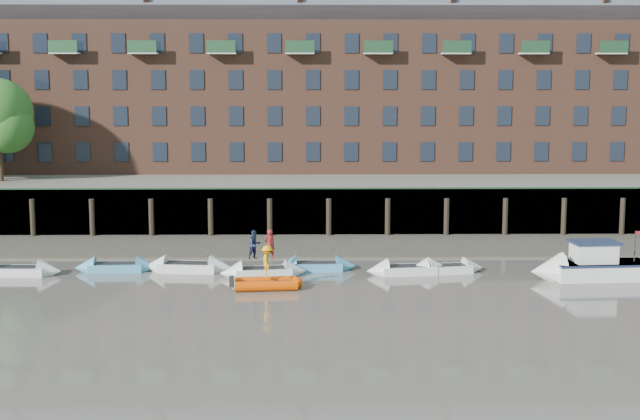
{
  "coord_description": "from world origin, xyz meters",
  "views": [
    {
      "loc": [
        0.58,
        -37.85,
        10.26
      ],
      "look_at": [
        1.27,
        12.0,
        3.2
      ],
      "focal_mm": 50.0,
      "sensor_mm": 36.0,
      "label": 1
    }
  ],
  "objects_px": {
    "motor_launch": "(581,267)",
    "person_rib_crew": "(267,262)",
    "rowboat_0": "(18,271)",
    "rowboat_1": "(116,267)",
    "rib_tender": "(269,284)",
    "person_rower_b": "(255,245)",
    "rowboat_3": "(263,272)",
    "rowboat_4": "(316,266)",
    "rowboat_2": "(188,267)",
    "person_rower_a": "(270,244)",
    "rowboat_6": "(446,269)",
    "rowboat_5": "(408,270)"
  },
  "relations": [
    {
      "from": "rowboat_6",
      "to": "rowboat_5",
      "type": "bearing_deg",
      "value": 178.48
    },
    {
      "from": "rowboat_4",
      "to": "person_rower_a",
      "type": "relative_size",
      "value": 2.75
    },
    {
      "from": "person_rower_b",
      "to": "rowboat_4",
      "type": "bearing_deg",
      "value": -15.25
    },
    {
      "from": "rowboat_6",
      "to": "person_rower_b",
      "type": "height_order",
      "value": "person_rower_b"
    },
    {
      "from": "rowboat_5",
      "to": "person_rower_b",
      "type": "height_order",
      "value": "person_rower_b"
    },
    {
      "from": "rowboat_0",
      "to": "motor_launch",
      "type": "relative_size",
      "value": 0.73
    },
    {
      "from": "rowboat_3",
      "to": "motor_launch",
      "type": "xyz_separation_m",
      "value": [
        16.9,
        -0.95,
        0.42
      ]
    },
    {
      "from": "rowboat_4",
      "to": "rowboat_0",
      "type": "bearing_deg",
      "value": -178.7
    },
    {
      "from": "rowboat_0",
      "to": "motor_launch",
      "type": "bearing_deg",
      "value": -1.25
    },
    {
      "from": "rib_tender",
      "to": "rowboat_2",
      "type": "bearing_deg",
      "value": 132.53
    },
    {
      "from": "rowboat_1",
      "to": "person_rower_a",
      "type": "distance_m",
      "value": 8.79
    },
    {
      "from": "rib_tender",
      "to": "person_rower_a",
      "type": "height_order",
      "value": "person_rower_a"
    },
    {
      "from": "motor_launch",
      "to": "person_rib_crew",
      "type": "bearing_deg",
      "value": 2.39
    },
    {
      "from": "rib_tender",
      "to": "person_rower_b",
      "type": "bearing_deg",
      "value": 100.65
    },
    {
      "from": "rowboat_2",
      "to": "person_rower_b",
      "type": "bearing_deg",
      "value": -10.39
    },
    {
      "from": "person_rib_crew",
      "to": "person_rower_b",
      "type": "bearing_deg",
      "value": 11.48
    },
    {
      "from": "rowboat_3",
      "to": "person_rower_a",
      "type": "relative_size",
      "value": 2.95
    },
    {
      "from": "rowboat_3",
      "to": "rowboat_4",
      "type": "relative_size",
      "value": 1.07
    },
    {
      "from": "motor_launch",
      "to": "rib_tender",
      "type": "bearing_deg",
      "value": 2.5
    },
    {
      "from": "rowboat_3",
      "to": "person_rib_crew",
      "type": "xyz_separation_m",
      "value": [
        0.36,
        -2.88,
        1.15
      ]
    },
    {
      "from": "rowboat_2",
      "to": "person_rib_crew",
      "type": "height_order",
      "value": "person_rib_crew"
    },
    {
      "from": "rowboat_3",
      "to": "motor_launch",
      "type": "bearing_deg",
      "value": -11.67
    },
    {
      "from": "rowboat_1",
      "to": "person_rower_a",
      "type": "relative_size",
      "value": 2.81
    },
    {
      "from": "rowboat_2",
      "to": "rowboat_0",
      "type": "bearing_deg",
      "value": -168.8
    },
    {
      "from": "rowboat_2",
      "to": "person_rower_b",
      "type": "xyz_separation_m",
      "value": [
        3.75,
        -1.1,
        1.45
      ]
    },
    {
      "from": "rowboat_2",
      "to": "person_rower_b",
      "type": "relative_size",
      "value": 3.22
    },
    {
      "from": "rowboat_0",
      "to": "rowboat_3",
      "type": "xyz_separation_m",
      "value": [
        13.31,
        -0.43,
        -0.0
      ]
    },
    {
      "from": "person_rib_crew",
      "to": "rowboat_1",
      "type": "bearing_deg",
      "value": 59.88
    },
    {
      "from": "rowboat_1",
      "to": "rowboat_4",
      "type": "xyz_separation_m",
      "value": [
        11.08,
        0.1,
        -0.0
      ]
    },
    {
      "from": "motor_launch",
      "to": "rowboat_6",
      "type": "bearing_deg",
      "value": -18.25
    },
    {
      "from": "rowboat_2",
      "to": "motor_launch",
      "type": "relative_size",
      "value": 0.79
    },
    {
      "from": "rowboat_1",
      "to": "person_rower_b",
      "type": "xyz_separation_m",
      "value": [
        7.76,
        -1.24,
        1.47
      ]
    },
    {
      "from": "person_rower_b",
      "to": "person_rib_crew",
      "type": "height_order",
      "value": "person_rower_b"
    },
    {
      "from": "rowboat_3",
      "to": "rowboat_6",
      "type": "relative_size",
      "value": 1.08
    },
    {
      "from": "rowboat_2",
      "to": "motor_launch",
      "type": "height_order",
      "value": "motor_launch"
    },
    {
      "from": "rowboat_0",
      "to": "person_rib_crew",
      "type": "xyz_separation_m",
      "value": [
        13.66,
        -3.31,
        1.14
      ]
    },
    {
      "from": "rowboat_3",
      "to": "rowboat_2",
      "type": "bearing_deg",
      "value": 154.72
    },
    {
      "from": "rowboat_0",
      "to": "rowboat_1",
      "type": "bearing_deg",
      "value": 12.35
    },
    {
      "from": "rowboat_0",
      "to": "rowboat_1",
      "type": "xyz_separation_m",
      "value": [
        5.09,
        0.99,
        -0.01
      ]
    },
    {
      "from": "rowboat_2",
      "to": "rowboat_6",
      "type": "relative_size",
      "value": 1.14
    },
    {
      "from": "rib_tender",
      "to": "motor_launch",
      "type": "bearing_deg",
      "value": 1.37
    },
    {
      "from": "person_rower_a",
      "to": "rowboat_3",
      "type": "bearing_deg",
      "value": -4.46
    },
    {
      "from": "rib_tender",
      "to": "person_rib_crew",
      "type": "distance_m",
      "value": 1.13
    },
    {
      "from": "rowboat_5",
      "to": "person_rower_a",
      "type": "xyz_separation_m",
      "value": [
        -7.52,
        -0.37,
        1.49
      ]
    },
    {
      "from": "rowboat_2",
      "to": "rowboat_5",
      "type": "bearing_deg",
      "value": 2.09
    },
    {
      "from": "rowboat_0",
      "to": "motor_launch",
      "type": "distance_m",
      "value": 30.24
    },
    {
      "from": "person_rower_a",
      "to": "rib_tender",
      "type": "bearing_deg",
      "value": 71.9
    },
    {
      "from": "rib_tender",
      "to": "rowboat_6",
      "type": "bearing_deg",
      "value": 15.73
    },
    {
      "from": "rowboat_0",
      "to": "person_rower_a",
      "type": "height_order",
      "value": "person_rower_a"
    },
    {
      "from": "rowboat_0",
      "to": "person_rower_b",
      "type": "distance_m",
      "value": 12.93
    }
  ]
}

